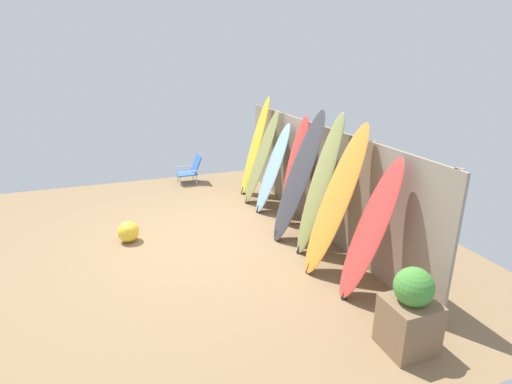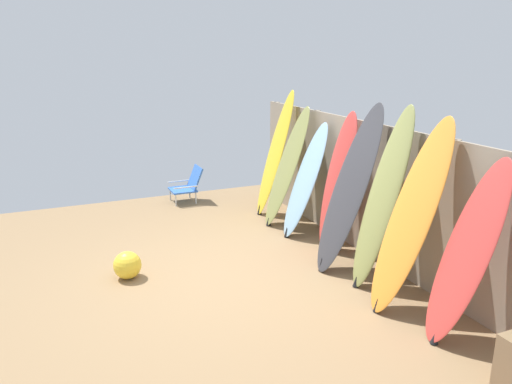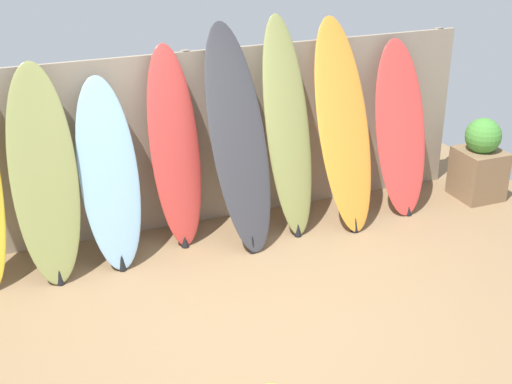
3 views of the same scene
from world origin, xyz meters
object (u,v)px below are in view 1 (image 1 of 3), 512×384
object	(u,v)px
surfboard_olive_1	(261,158)
surfboard_skyblue_2	(272,169)
surfboard_charcoal_4	(298,178)
surfboard_red_3	(294,172)
surfboard_orange_6	(335,201)
beach_chair	(191,169)
surfboard_red_7	(370,231)
beach_ball	(128,232)
surfboard_yellow_0	(255,147)
surfboard_olive_5	(320,186)
planter_box	(410,313)

from	to	relation	value
surfboard_olive_1	surfboard_skyblue_2	world-z (taller)	surfboard_olive_1
surfboard_charcoal_4	surfboard_red_3	bearing A→B (deg)	161.02
surfboard_orange_6	beach_chair	distance (m)	4.91
surfboard_red_7	beach_ball	world-z (taller)	surfboard_red_7
surfboard_red_3	surfboard_red_7	world-z (taller)	surfboard_red_3
surfboard_orange_6	beach_ball	world-z (taller)	surfboard_orange_6
surfboard_olive_1	beach_ball	bearing A→B (deg)	-68.94
surfboard_yellow_0	surfboard_olive_5	xyz separation A→B (m)	(2.93, -0.03, 0.03)
surfboard_red_3	surfboard_olive_5	world-z (taller)	surfboard_olive_5
surfboard_skyblue_2	surfboard_olive_5	bearing A→B (deg)	0.79
surfboard_olive_1	surfboard_charcoal_4	world-z (taller)	surfboard_charcoal_4
surfboard_red_7	surfboard_olive_5	bearing A→B (deg)	179.24
surfboard_orange_6	beach_ball	size ratio (longest dim) A/B	6.07
surfboard_red_7	beach_ball	bearing A→B (deg)	-133.98
surfboard_yellow_0	surfboard_olive_5	distance (m)	2.93
surfboard_orange_6	surfboard_red_7	size ratio (longest dim) A/B	1.16
beach_ball	surfboard_red_3	bearing A→B (deg)	86.06
surfboard_yellow_0	surfboard_charcoal_4	world-z (taller)	surfboard_charcoal_4
surfboard_skyblue_2	surfboard_red_3	bearing A→B (deg)	11.51
surfboard_red_7	surfboard_yellow_0	bearing A→B (deg)	179.35
planter_box	beach_ball	world-z (taller)	planter_box
surfboard_orange_6	surfboard_skyblue_2	bearing A→B (deg)	178.79
surfboard_red_3	surfboard_olive_5	distance (m)	1.13
surfboard_olive_1	surfboard_red_7	xyz separation A→B (m)	(3.65, 0.02, -0.05)
surfboard_charcoal_4	surfboard_yellow_0	bearing A→B (deg)	177.19
planter_box	beach_ball	bearing A→B (deg)	-144.49
surfboard_charcoal_4	planter_box	distance (m)	2.89
surfboard_yellow_0	surfboard_charcoal_4	distance (m)	2.39
surfboard_orange_6	beach_ball	bearing A→B (deg)	-125.58
surfboard_skyblue_2	surfboard_red_7	distance (m)	3.08
surfboard_orange_6	surfboard_red_7	distance (m)	0.73
surfboard_charcoal_4	planter_box	xyz separation A→B (m)	(2.82, -0.08, -0.61)
surfboard_yellow_0	surfboard_olive_1	size ratio (longest dim) A/B	1.11
surfboard_olive_1	surfboard_red_3	world-z (taller)	surfboard_red_3
surfboard_red_7	beach_ball	distance (m)	3.83
surfboard_olive_5	surfboard_red_7	world-z (taller)	surfboard_olive_5
surfboard_yellow_0	surfboard_skyblue_2	size ratio (longest dim) A/B	1.22
surfboard_skyblue_2	surfboard_red_7	xyz separation A→B (m)	(3.08, 0.01, 0.04)
surfboard_orange_6	beach_ball	xyz separation A→B (m)	(-1.90, -2.65, -0.85)
surfboard_orange_6	surfboard_yellow_0	bearing A→B (deg)	178.28
surfboard_olive_5	surfboard_orange_6	xyz separation A→B (m)	(0.58, -0.07, -0.03)
surfboard_skyblue_2	surfboard_charcoal_4	size ratio (longest dim) A/B	0.81
surfboard_olive_5	beach_ball	size ratio (longest dim) A/B	6.25
surfboard_orange_6	planter_box	distance (m)	1.80
surfboard_red_7	surfboard_skyblue_2	bearing A→B (deg)	-179.86
surfboard_yellow_0	surfboard_red_7	bearing A→B (deg)	-0.65
surfboard_charcoal_4	beach_chair	distance (m)	3.83
surfboard_yellow_0	surfboard_skyblue_2	distance (m)	1.16
beach_chair	surfboard_orange_6	bearing A→B (deg)	9.01
surfboard_olive_1	surfboard_red_3	xyz separation A→B (m)	(1.23, 0.15, 0.03)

